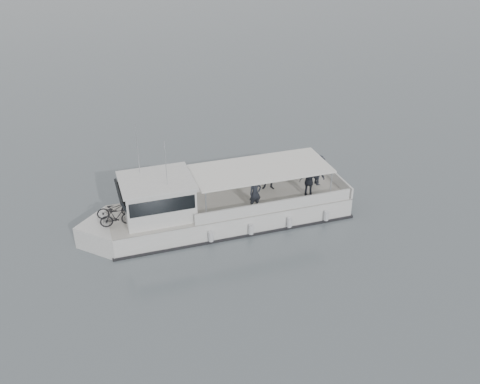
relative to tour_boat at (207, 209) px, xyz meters
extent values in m
plane|color=slate|center=(0.39, 1.64, -0.92)|extent=(1400.00, 1400.00, 0.00)
cube|color=white|center=(1.17, 0.05, -0.48)|extent=(11.88, 3.70, 1.27)
cube|color=white|center=(-4.70, -0.23, -0.48)|extent=(3.18, 3.18, 1.27)
cube|color=beige|center=(1.17, 0.05, 0.15)|extent=(11.88, 3.70, 0.06)
cube|color=black|center=(1.17, 0.05, -0.87)|extent=(12.09, 3.82, 0.18)
cube|color=white|center=(2.86, 1.65, 0.45)|extent=(7.83, 0.48, 0.59)
cube|color=white|center=(3.00, -1.37, 0.45)|extent=(7.83, 0.48, 0.59)
cube|color=white|center=(6.99, 0.34, 0.45)|extent=(0.25, 3.13, 0.59)
cube|color=white|center=(-2.35, -0.12, 1.03)|extent=(3.26, 2.79, 1.76)
cube|color=black|center=(-3.86, -0.19, 1.18)|extent=(0.67, 2.47, 1.13)
cube|color=black|center=(-2.35, -0.12, 1.33)|extent=(3.06, 2.82, 0.69)
cube|color=white|center=(-2.35, -0.12, 1.96)|extent=(3.46, 3.00, 0.10)
cube|color=white|center=(2.73, 0.13, 1.77)|extent=(6.79, 3.26, 0.08)
cylinder|color=silver|center=(-0.33, -1.39, 0.96)|extent=(0.06, 0.06, 1.62)
cylinder|color=silver|center=(-0.46, 1.35, 0.96)|extent=(0.06, 0.06, 1.62)
cylinder|color=silver|center=(5.93, -1.09, 0.96)|extent=(0.06, 0.06, 1.62)
cylinder|color=silver|center=(5.80, 1.65, 0.96)|extent=(0.06, 0.06, 1.62)
cylinder|color=silver|center=(-2.98, 0.74, 3.24)|extent=(0.03, 0.03, 2.55)
cylinder|color=silver|center=(-1.93, -0.78, 3.04)|extent=(0.03, 0.03, 2.15)
cylinder|color=silver|center=(-0.21, -1.74, -0.43)|extent=(0.25, 0.25, 0.49)
cylinder|color=silver|center=(1.74, -1.64, -0.43)|extent=(0.25, 0.25, 0.49)
cylinder|color=silver|center=(3.70, -1.55, -0.43)|extent=(0.25, 0.25, 0.49)
cylinder|color=silver|center=(5.65, -1.45, -0.43)|extent=(0.25, 0.25, 0.49)
imported|color=black|center=(-4.32, 0.18, 0.59)|extent=(1.71, 0.67, 0.88)
imported|color=black|center=(-4.29, -0.60, 0.62)|extent=(1.57, 0.51, 0.93)
imported|color=#22252E|center=(2.19, -0.78, 0.98)|extent=(0.65, 0.48, 1.64)
imported|color=#22252E|center=(3.48, 0.85, 0.98)|extent=(0.95, 0.84, 1.64)
imported|color=#22252E|center=(5.11, -0.34, 0.98)|extent=(1.04, 0.80, 1.64)
imported|color=#22252E|center=(6.04, 0.68, 0.98)|extent=(0.73, 1.12, 1.64)
camera|label=1|loc=(-4.38, -21.91, 13.25)|focal=40.00mm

